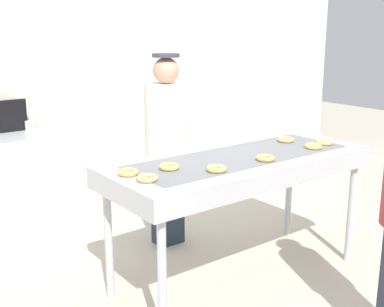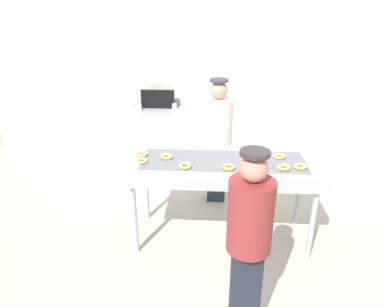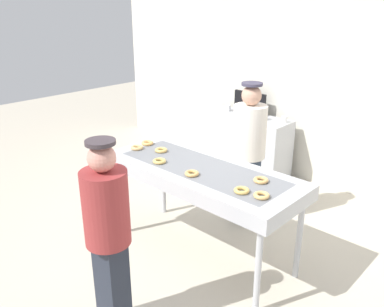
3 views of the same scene
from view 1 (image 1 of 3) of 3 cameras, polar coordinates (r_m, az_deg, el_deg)
The scene contains 16 objects.
ground_plane at distance 4.02m, azimuth 5.22°, elevation -13.83°, with size 16.00×16.00×0.00m, color beige.
back_wall at distance 5.67m, azimuth -11.98°, elevation 9.16°, with size 8.00×0.12×2.82m, color silver.
fryer_conveyor at distance 3.69m, azimuth 5.53°, elevation -1.49°, with size 2.05×0.83×0.97m.
glazed_donut_0 at distance 3.27m, azimuth 2.80°, elevation -1.73°, with size 0.13×0.13×0.03m, color #DCB761.
glazed_donut_1 at distance 4.14m, azimuth 14.82°, elevation 1.25°, with size 0.13×0.13×0.03m, color #E3B367.
glazed_donut_2 at distance 3.56m, azimuth 8.36°, elevation -0.51°, with size 0.13×0.13×0.03m, color #DEAA5E.
glazed_donut_3 at distance 3.08m, azimuth -5.13°, elevation -2.80°, with size 0.13×0.13×0.03m, color #E0B570.
glazed_donut_4 at distance 4.16m, azimuth 10.63°, elevation 1.56°, with size 0.13×0.13×0.03m, color #E3AB61.
glazed_donut_5 at distance 3.31m, azimuth -2.61°, elevation -1.51°, with size 0.13×0.13×0.03m, color #DDB360.
glazed_donut_6 at distance 3.21m, azimuth -7.28°, elevation -2.13°, with size 0.13×0.13×0.03m, color #E8AF61.
glazed_donut_7 at distance 3.98m, azimuth 13.65°, elevation 0.82°, with size 0.13×0.13×0.03m, color #E4BB60.
worker_baker at distance 4.29m, azimuth -2.88°, elevation 1.89°, with size 0.37×0.37×1.67m.
prep_counter at distance 5.06m, azimuth -19.99°, elevation -3.16°, with size 1.55×0.52×0.90m, color #B7BABF.
paper_cup_0 at distance 5.06m, azimuth -15.97°, elevation 2.94°, with size 0.08×0.08×0.09m, color white.
paper_cup_1 at distance 5.18m, azimuth -18.05°, elevation 3.05°, with size 0.08×0.08×0.09m, color white.
paper_cup_2 at distance 5.24m, azimuth -13.51°, elevation 3.47°, with size 0.08×0.08×0.09m, color white.
Camera 1 is at (-2.42, -2.59, 1.90)m, focal length 46.84 mm.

